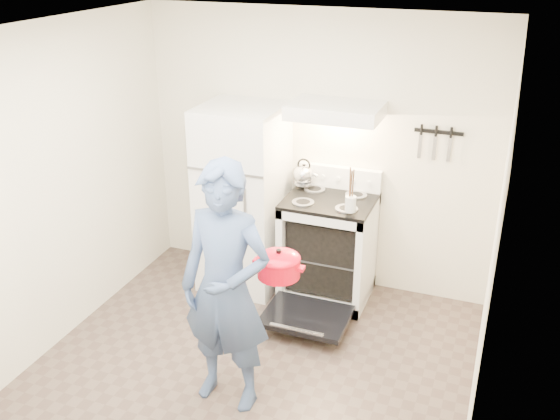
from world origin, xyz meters
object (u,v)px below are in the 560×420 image
(refrigerator, at_px, (243,198))
(person, at_px, (226,289))
(tea_kettle, at_px, (304,173))
(dutch_oven, at_px, (279,267))
(stove_body, at_px, (328,250))

(refrigerator, bearing_deg, person, -69.98)
(tea_kettle, relative_size, dutch_oven, 0.75)
(tea_kettle, xyz_separation_m, dutch_oven, (0.32, -1.48, -0.12))
(refrigerator, bearing_deg, dutch_oven, -56.90)
(dutch_oven, bearing_deg, tea_kettle, 102.35)
(tea_kettle, bearing_deg, person, -88.21)
(person, bearing_deg, stove_body, 83.22)
(refrigerator, xyz_separation_m, dutch_oven, (0.83, -1.28, 0.12))
(refrigerator, height_order, tea_kettle, refrigerator)
(refrigerator, distance_m, dutch_oven, 1.53)
(refrigerator, relative_size, dutch_oven, 4.67)
(stove_body, height_order, tea_kettle, tea_kettle)
(stove_body, xyz_separation_m, person, (-0.25, -1.58, 0.43))
(person, relative_size, dutch_oven, 4.87)
(dutch_oven, bearing_deg, stove_body, 91.09)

